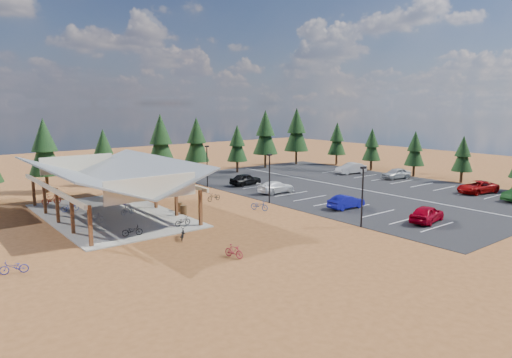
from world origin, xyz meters
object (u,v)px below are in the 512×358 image
at_px(car_6, 477,187).
at_px(bike_3, 51,199).
at_px(car_4, 246,179).
at_px(car_9, 351,168).
at_px(bike_0, 132,231).
at_px(bike_5, 128,210).
at_px(bike_6, 119,201).
at_px(car_8, 396,173).
at_px(bike_16, 214,197).
at_px(bike_14, 259,205).
at_px(car_0, 427,214).
at_px(bike_12, 182,233).
at_px(lamp_post_0, 362,192).
at_px(bike_4, 183,221).
at_px(bike_2, 70,207).
at_px(car_3, 276,187).
at_px(lamp_post_2, 207,163).
at_px(bike_10, 14,267).
at_px(trash_bin_0, 184,210).
at_px(trash_bin_1, 179,207).
at_px(bike_15, 156,200).
at_px(bike_7, 113,197).
at_px(bike_pavilion, 108,175).
at_px(bike_11, 234,251).
at_px(lamp_post_1, 269,175).

bearing_deg(car_6, bike_3, -108.56).
relative_size(car_4, car_9, 0.90).
xyz_separation_m(bike_0, bike_5, (2.49, 6.83, 0.03)).
distance_m(bike_6, car_8, 37.01).
bearing_deg(bike_16, bike_14, -0.39).
height_order(car_0, car_4, car_0).
distance_m(bike_12, car_6, 35.96).
bearing_deg(lamp_post_0, bike_0, 150.44).
bearing_deg(bike_5, bike_3, 10.81).
bearing_deg(bike_4, bike_0, 86.07).
height_order(bike_6, car_0, car_0).
xyz_separation_m(bike_2, bike_12, (4.10, -14.32, -0.07)).
distance_m(bike_2, car_4, 21.94).
bearing_deg(car_3, lamp_post_2, 26.21).
xyz_separation_m(bike_10, car_0, (30.74, -8.84, 0.36)).
height_order(bike_2, bike_4, bike_2).
distance_m(trash_bin_0, bike_5, 5.14).
height_order(bike_10, bike_12, bike_12).
bearing_deg(bike_3, bike_16, -113.99).
distance_m(trash_bin_1, car_4, 15.46).
bearing_deg(bike_15, car_3, -158.07).
xyz_separation_m(lamp_post_2, bike_4, (-11.68, -14.60, -2.48)).
bearing_deg(car_4, bike_7, 83.39).
height_order(bike_3, car_4, car_4).
bearing_deg(car_4, bike_14, 143.27).
bearing_deg(car_3, car_6, -128.17).
xyz_separation_m(bike_0, bike_14, (13.37, 0.90, -0.02)).
distance_m(bike_pavilion, bike_14, 14.36).
bearing_deg(bike_10, bike_14, 116.65).
relative_size(bike_4, car_8, 0.35).
bearing_deg(car_9, bike_pavilion, -76.43).
bearing_deg(bike_2, car_6, -114.16).
height_order(bike_14, car_3, car_3).
bearing_deg(bike_pavilion, bike_2, 125.24).
relative_size(bike_3, car_3, 0.39).
relative_size(bike_3, bike_14, 0.97).
xyz_separation_m(bike_11, car_8, (36.24, 12.53, 0.33)).
height_order(trash_bin_1, bike_11, bike_11).
xyz_separation_m(bike_pavilion, car_8, (38.41, -4.07, -3.04)).
bearing_deg(bike_0, lamp_post_2, -31.58).
xyz_separation_m(lamp_post_1, bike_15, (-9.65, 6.49, -2.42)).
xyz_separation_m(bike_pavilion, trash_bin_1, (5.79, -2.52, -3.37)).
relative_size(bike_14, car_3, 0.40).
distance_m(bike_0, bike_3, 15.72).
relative_size(trash_bin_0, bike_14, 0.48).
distance_m(trash_bin_0, car_8, 32.95).
relative_size(lamp_post_2, car_9, 1.07).
height_order(lamp_post_0, bike_4, lamp_post_0).
distance_m(car_4, car_9, 18.01).
xyz_separation_m(bike_pavilion, bike_14, (12.15, -6.90, -3.33)).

